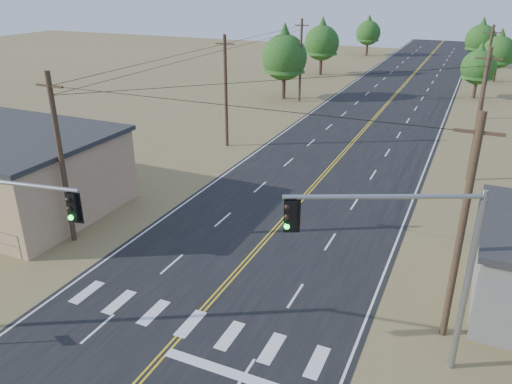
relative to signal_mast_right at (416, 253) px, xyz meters
The scene contains 14 objects.
road 23.38m from the signal_mast_right, 113.58° to the left, with size 15.00×200.00×0.02m, color black.
utility_pole_left_near 19.82m from the signal_mast_right, behind, with size 1.80×0.30×10.00m.
utility_pole_left_mid 30.14m from the signal_mast_right, 130.61° to the left, with size 1.80×0.30×10.00m.
utility_pole_left_far 47.15m from the signal_mast_right, 114.58° to the left, with size 1.80×0.30×10.00m.
utility_pole_right_near 3.20m from the signal_mast_right, 64.29° to the left, with size 1.80×0.30×10.00m.
utility_pole_right_mid 22.92m from the signal_mast_right, 86.53° to the left, with size 1.80×0.30×10.00m.
utility_pole_right_far 42.90m from the signal_mast_right, 88.15° to the left, with size 1.80×0.30×10.00m.
signal_mast_right is the anchor object (origin of this frame).
tree_left_near 48.70m from the signal_mast_right, 116.84° to the left, with size 5.71×5.71×9.51m.
tree_left_mid 66.15m from the signal_mast_right, 110.22° to the left, with size 5.44×5.44×9.06m.
tree_left_far 89.36m from the signal_mast_right, 103.55° to the left, with size 4.77×4.77×7.94m.
tree_right_near 53.90m from the signal_mast_right, 89.44° to the left, with size 4.32×4.32×7.20m.
tree_right_mid 67.37m from the signal_mast_right, 87.64° to the left, with size 4.72×4.72×7.87m.
tree_right_far 80.20m from the signal_mast_right, 90.08° to the left, with size 5.11×5.11×8.52m.
Camera 1 is at (10.26, -7.56, 14.44)m, focal length 35.00 mm.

